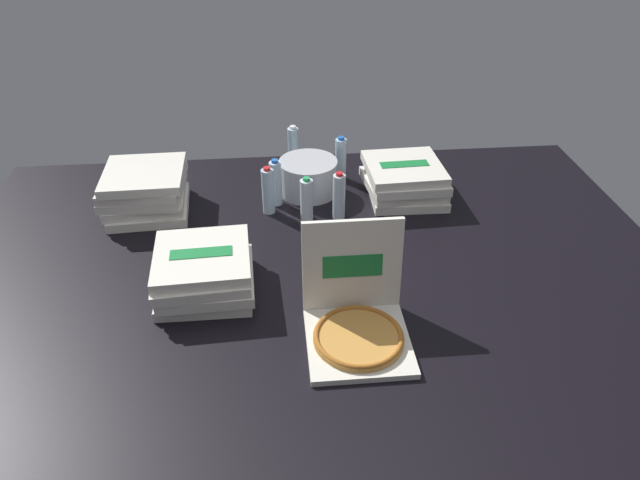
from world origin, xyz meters
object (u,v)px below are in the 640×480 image
(pizza_stack_right_far, at_px, (145,191))
(water_bottle_3, at_px, (293,148))
(water_bottle_1, at_px, (307,202))
(water_bottle_0, at_px, (339,197))
(open_pizza_box, at_px, (357,318))
(water_bottle_5, at_px, (341,159))
(pizza_stack_left_mid, at_px, (405,180))
(water_bottle_4, at_px, (276,183))
(pizza_stack_center_near, at_px, (204,273))
(water_bottle_2, at_px, (268,191))
(ice_bucket, at_px, (308,177))

(pizza_stack_right_far, xyz_separation_m, water_bottle_3, (0.75, 0.41, 0.01))
(pizza_stack_right_far, bearing_deg, water_bottle_1, -13.75)
(water_bottle_0, distance_m, water_bottle_1, 0.16)
(open_pizza_box, xyz_separation_m, water_bottle_1, (-0.13, 0.79, 0.04))
(water_bottle_5, bearing_deg, open_pizza_box, -94.14)
(pizza_stack_left_mid, relative_size, water_bottle_3, 1.68)
(pizza_stack_left_mid, relative_size, pizza_stack_right_far, 1.00)
(pizza_stack_left_mid, bearing_deg, water_bottle_3, 145.51)
(water_bottle_4, bearing_deg, pizza_stack_left_mid, 1.84)
(pizza_stack_right_far, height_order, water_bottle_0, water_bottle_0)
(pizza_stack_left_mid, height_order, pizza_stack_right_far, pizza_stack_right_far)
(open_pizza_box, xyz_separation_m, water_bottle_5, (0.09, 1.22, 0.04))
(pizza_stack_left_mid, height_order, water_bottle_3, water_bottle_3)
(pizza_stack_left_mid, xyz_separation_m, pizza_stack_center_near, (-0.97, -0.70, 0.00))
(water_bottle_3, height_order, water_bottle_4, same)
(water_bottle_3, bearing_deg, water_bottle_1, -87.03)
(pizza_stack_left_mid, xyz_separation_m, water_bottle_1, (-0.52, -0.22, 0.03))
(pizza_stack_center_near, distance_m, water_bottle_4, 0.74)
(pizza_stack_right_far, bearing_deg, water_bottle_4, 0.63)
(pizza_stack_center_near, height_order, water_bottle_4, water_bottle_4)
(pizza_stack_right_far, bearing_deg, water_bottle_0, -9.42)
(water_bottle_1, xyz_separation_m, water_bottle_5, (0.22, 0.44, 0.00))
(pizza_stack_right_far, relative_size, water_bottle_5, 1.68)
(water_bottle_1, height_order, water_bottle_3, same)
(pizza_stack_left_mid, xyz_separation_m, water_bottle_4, (-0.66, -0.02, 0.03))
(pizza_stack_left_mid, bearing_deg, water_bottle_2, -172.00)
(pizza_stack_center_near, height_order, water_bottle_2, water_bottle_2)
(ice_bucket, relative_size, water_bottle_3, 1.22)
(ice_bucket, height_order, water_bottle_4, water_bottle_4)
(water_bottle_5, bearing_deg, pizza_stack_left_mid, -35.01)
(water_bottle_1, bearing_deg, water_bottle_5, 63.64)
(water_bottle_1, bearing_deg, water_bottle_0, 12.57)
(water_bottle_2, relative_size, water_bottle_3, 1.00)
(open_pizza_box, bearing_deg, pizza_stack_right_far, 132.86)
(water_bottle_2, bearing_deg, pizza_stack_center_near, -114.41)
(pizza_stack_right_far, height_order, water_bottle_2, water_bottle_2)
(water_bottle_5, bearing_deg, ice_bucket, -144.62)
(pizza_stack_center_near, bearing_deg, open_pizza_box, -28.43)
(pizza_stack_right_far, height_order, water_bottle_4, water_bottle_4)
(water_bottle_2, bearing_deg, water_bottle_3, 72.68)
(water_bottle_0, relative_size, water_bottle_5, 1.00)
(pizza_stack_right_far, height_order, water_bottle_1, water_bottle_1)
(open_pizza_box, bearing_deg, water_bottle_5, 85.86)
(water_bottle_1, bearing_deg, ice_bucket, 84.34)
(open_pizza_box, bearing_deg, water_bottle_3, 96.49)
(water_bottle_0, bearing_deg, water_bottle_2, 165.82)
(pizza_stack_right_far, relative_size, water_bottle_2, 1.68)
(water_bottle_0, relative_size, water_bottle_2, 1.00)
(pizza_stack_center_near, distance_m, water_bottle_3, 1.16)
(pizza_stack_right_far, xyz_separation_m, water_bottle_0, (0.94, -0.16, 0.01))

